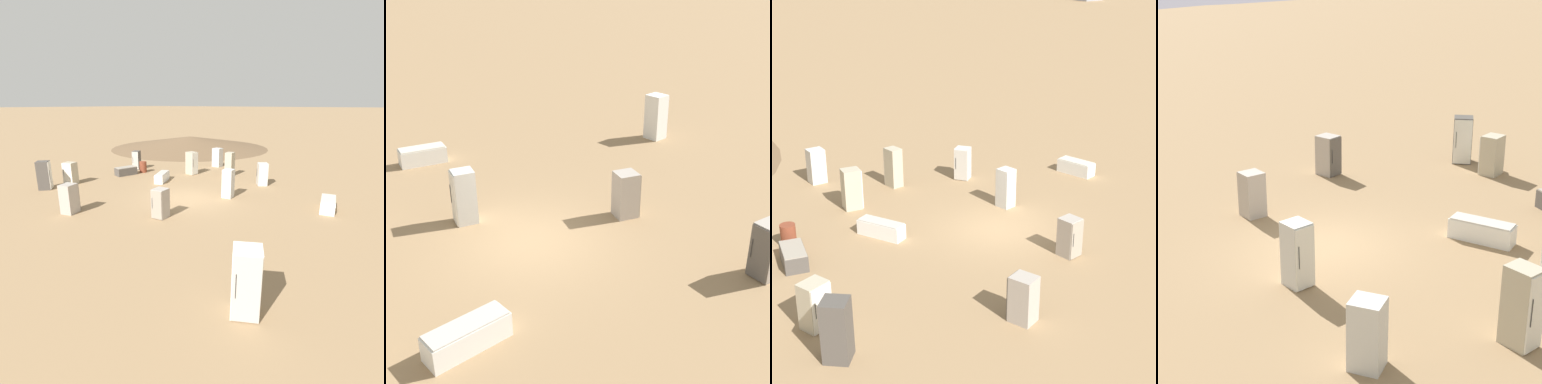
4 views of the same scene
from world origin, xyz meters
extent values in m
plane|color=#937551|center=(0.00, 0.00, 0.00)|extent=(1000.00, 1000.00, 0.00)
cone|color=brown|center=(-13.04, 16.60, 0.71)|extent=(19.30, 19.30, 1.41)
cube|color=silver|center=(1.73, 1.67, 0.84)|extent=(0.68, 0.72, 1.69)
cube|color=silver|center=(1.67, 2.00, 0.84)|extent=(0.56, 0.14, 1.62)
cylinder|color=#2D2D2D|center=(1.86, 2.06, 0.93)|extent=(0.02, 0.02, 0.59)
cube|color=silver|center=(-3.79, 8.90, 0.81)|extent=(0.73, 0.66, 1.61)
cube|color=gray|center=(-3.79, 9.25, 0.81)|extent=(0.70, 0.04, 1.55)
cylinder|color=#2D2D2D|center=(-3.54, 9.28, 0.89)|extent=(0.02, 0.02, 0.56)
cube|color=silver|center=(2.11, 5.48, 0.76)|extent=(0.88, 0.90, 1.52)
cube|color=#BCB7AD|center=(1.86, 5.29, 0.76)|extent=(0.42, 0.53, 1.46)
cylinder|color=#2D2D2D|center=(1.69, 5.45, 0.84)|extent=(0.02, 0.02, 0.53)
cube|color=#B2A88E|center=(-8.46, -2.34, 0.75)|extent=(0.94, 0.86, 1.50)
cube|color=silver|center=(-8.35, -2.66, 0.75)|extent=(0.71, 0.29, 1.44)
cylinder|color=#2D2D2D|center=(-8.59, -2.78, 0.83)|extent=(0.02, 0.02, 0.53)
cube|color=white|center=(7.02, 2.93, 0.31)|extent=(1.07, 1.86, 0.62)
cube|color=beige|center=(7.02, 2.93, 0.64)|extent=(1.03, 1.78, 0.04)
cube|color=#4C4742|center=(-8.54, -4.13, 0.92)|extent=(1.02, 1.02, 1.84)
cube|color=silver|center=(-8.30, -3.84, 0.92)|extent=(0.56, 0.48, 1.76)
cylinder|color=#2D2D2D|center=(-8.08, -3.98, 1.01)|extent=(0.02, 0.02, 0.64)
cube|color=#4C4742|center=(-7.60, 1.77, 0.29)|extent=(1.11, 1.71, 0.59)
cube|color=gray|center=(-7.60, 1.77, 0.61)|extent=(1.06, 1.64, 0.04)
cube|color=#B2A88E|center=(-1.06, 6.45, 0.91)|extent=(0.64, 0.76, 1.82)
cube|color=silver|center=(-1.11, 6.81, 0.91)|extent=(0.53, 0.11, 1.74)
cylinder|color=#2D2D2D|center=(-0.92, 6.86, 1.00)|extent=(0.02, 0.02, 0.64)
cube|color=white|center=(7.49, -6.88, 0.96)|extent=(0.98, 0.96, 1.92)
cube|color=#BCB7AD|center=(7.66, -7.20, 0.96)|extent=(0.64, 0.38, 1.84)
cylinder|color=#2D2D2D|center=(7.45, -7.35, 1.06)|extent=(0.02, 0.02, 0.67)
cube|color=#A89E93|center=(-3.20, -5.53, 0.75)|extent=(0.85, 0.90, 1.50)
cube|color=#56514C|center=(-3.33, -5.17, 0.75)|extent=(0.60, 0.24, 1.44)
cylinder|color=#2D2D2D|center=(-3.13, -5.07, 0.83)|extent=(0.02, 0.02, 0.53)
cube|color=#A89E93|center=(0.87, -3.15, 0.72)|extent=(0.73, 0.73, 1.45)
cube|color=gray|center=(0.91, -3.49, 0.72)|extent=(0.62, 0.12, 1.39)
cylinder|color=#2D2D2D|center=(0.69, -3.55, 0.80)|extent=(0.02, 0.02, 0.51)
cube|color=white|center=(-4.01, 2.06, 0.29)|extent=(1.39, 1.94, 0.59)
cube|color=#BCB7AD|center=(-4.01, 2.06, 0.61)|extent=(1.33, 1.86, 0.04)
cube|color=#4C4742|center=(-8.60, 3.80, 0.77)|extent=(0.82, 0.88, 1.53)
cube|color=#BCB7AD|center=(-8.42, 3.48, 0.77)|extent=(0.48, 0.29, 1.47)
cylinder|color=#2D2D2D|center=(-8.57, 3.36, 0.84)|extent=(0.02, 0.02, 0.54)
cube|color=#B2A88E|center=(-3.76, 5.17, 0.87)|extent=(0.81, 0.76, 1.74)
cube|color=silver|center=(-3.38, 5.12, 0.87)|extent=(0.13, 0.63, 1.67)
cylinder|color=#2D2D2D|center=(-3.38, 4.88, 0.96)|extent=(0.02, 0.02, 0.61)
cylinder|color=brown|center=(-7.24, 3.25, 0.44)|extent=(0.57, 0.57, 0.88)
camera|label=1|loc=(10.53, -13.02, 5.36)|focal=28.00mm
camera|label=2|loc=(-13.13, 2.10, 7.75)|focal=50.00mm
camera|label=3|loc=(-13.95, -18.11, 10.85)|focal=60.00mm
camera|label=4|loc=(8.02, 14.57, 7.71)|focal=60.00mm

